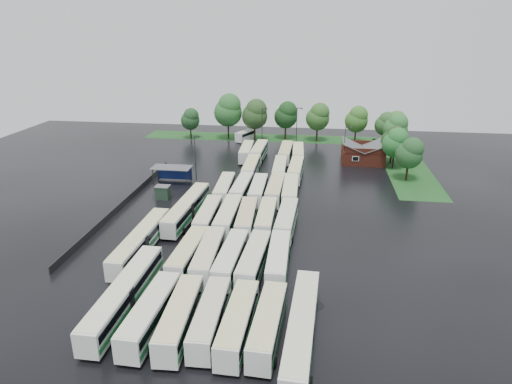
# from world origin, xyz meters

# --- Properties ---
(ground) EXTENTS (160.00, 160.00, 0.00)m
(ground) POSITION_xyz_m (0.00, 0.00, 0.00)
(ground) COLOR black
(ground) RESTS_ON ground
(brick_building) EXTENTS (10.07, 8.60, 5.39)m
(brick_building) POSITION_xyz_m (24.00, 42.77, 1.87)
(brick_building) COLOR maroon
(brick_building) RESTS_ON ground
(wash_shed) EXTENTS (8.20, 4.20, 3.58)m
(wash_shed) POSITION_xyz_m (-17.20, 22.02, 2.99)
(wash_shed) COLOR #2D2D30
(wash_shed) RESTS_ON ground
(utility_hut) EXTENTS (2.70, 2.20, 2.62)m
(utility_hut) POSITION_xyz_m (-16.20, 12.60, 1.32)
(utility_hut) COLOR #1C3223
(utility_hut) RESTS_ON ground
(grass_strip_north) EXTENTS (80.00, 10.00, 0.01)m
(grass_strip_north) POSITION_xyz_m (2.00, 64.80, 0.01)
(grass_strip_north) COLOR #194B1A
(grass_strip_north) RESTS_ON ground
(grass_strip_east) EXTENTS (10.00, 50.00, 0.01)m
(grass_strip_east) POSITION_xyz_m (34.00, 42.80, 0.01)
(grass_strip_east) COLOR #194B1A
(grass_strip_east) RESTS_ON ground
(west_fence) EXTENTS (0.10, 50.00, 1.20)m
(west_fence) POSITION_xyz_m (-22.20, 8.00, 0.60)
(west_fence) COLOR #2D2D30
(west_fence) RESTS_ON ground
(bus_r0c0) EXTENTS (3.15, 13.10, 3.63)m
(bus_r0c0) POSITION_xyz_m (-4.51, -26.22, 1.99)
(bus_r0c0) COLOR white
(bus_r0c0) RESTS_ON ground
(bus_r0c1) EXTENTS (3.29, 12.95, 3.58)m
(bus_r0c1) POSITION_xyz_m (-1.17, -26.34, 1.97)
(bus_r0c1) COLOR white
(bus_r0c1) RESTS_ON ground
(bus_r0c2) EXTENTS (2.90, 12.36, 3.42)m
(bus_r0c2) POSITION_xyz_m (2.06, -25.82, 1.88)
(bus_r0c2) COLOR white
(bus_r0c2) RESTS_ON ground
(bus_r0c3) EXTENTS (2.95, 12.60, 3.49)m
(bus_r0c3) POSITION_xyz_m (5.23, -26.35, 1.92)
(bus_r0c3) COLOR white
(bus_r0c3) RESTS_ON ground
(bus_r0c4) EXTENTS (3.22, 12.62, 3.48)m
(bus_r0c4) POSITION_xyz_m (8.44, -26.25, 1.92)
(bus_r0c4) COLOR white
(bus_r0c4) RESTS_ON ground
(bus_r1c0) EXTENTS (3.02, 12.47, 3.45)m
(bus_r1c0) POSITION_xyz_m (-4.24, -12.11, 1.90)
(bus_r1c0) COLOR white
(bus_r1c0) RESTS_ON ground
(bus_r1c1) EXTENTS (3.19, 12.89, 3.56)m
(bus_r1c1) POSITION_xyz_m (-1.29, -12.34, 1.96)
(bus_r1c1) COLOR white
(bus_r1c1) RESTS_ON ground
(bus_r1c2) EXTENTS (3.04, 12.67, 3.51)m
(bus_r1c2) POSITION_xyz_m (1.88, -12.58, 1.93)
(bus_r1c2) COLOR white
(bus_r1c2) RESTS_ON ground
(bus_r1c3) EXTENTS (3.31, 12.90, 3.56)m
(bus_r1c3) POSITION_xyz_m (5.05, -12.66, 1.96)
(bus_r1c3) COLOR white
(bus_r1c3) RESTS_ON ground
(bus_r1c4) EXTENTS (2.90, 12.62, 3.50)m
(bus_r1c4) POSITION_xyz_m (8.29, -12.06, 1.92)
(bus_r1c4) COLOR white
(bus_r1c4) RESTS_ON ground
(bus_r2c0) EXTENTS (2.95, 12.43, 3.44)m
(bus_r2c0) POSITION_xyz_m (-4.55, 1.17, 1.89)
(bus_r2c0) COLOR white
(bus_r2c0) RESTS_ON ground
(bus_r2c1) EXTENTS (2.96, 13.07, 3.63)m
(bus_r2c1) POSITION_xyz_m (-1.16, 1.15, 2.00)
(bus_r2c1) COLOR white
(bus_r2c1) RESTS_ON ground
(bus_r2c2) EXTENTS (3.24, 12.56, 3.46)m
(bus_r2c2) POSITION_xyz_m (1.93, 1.01, 1.91)
(bus_r2c2) COLOR white
(bus_r2c2) RESTS_ON ground
(bus_r2c3) EXTENTS (2.82, 12.41, 3.44)m
(bus_r2c3) POSITION_xyz_m (5.12, 1.51, 1.89)
(bus_r2c3) COLOR white
(bus_r2c3) RESTS_ON ground
(bus_r2c4) EXTENTS (3.14, 12.82, 3.54)m
(bus_r2c4) POSITION_xyz_m (8.46, 1.14, 1.95)
(bus_r2c4) COLOR white
(bus_r2c4) RESTS_ON ground
(bus_r3c0) EXTENTS (3.21, 12.54, 3.46)m
(bus_r3c0) POSITION_xyz_m (-4.49, 14.48, 1.90)
(bus_r3c0) COLOR white
(bus_r3c0) RESTS_ON ground
(bus_r3c1) EXTENTS (2.89, 12.42, 3.44)m
(bus_r3c1) POSITION_xyz_m (-1.18, 15.10, 1.89)
(bus_r3c1) COLOR white
(bus_r3c1) RESTS_ON ground
(bus_r3c2) EXTENTS (2.84, 12.36, 3.43)m
(bus_r3c2) POSITION_xyz_m (2.07, 14.65, 1.88)
(bus_r3c2) COLOR white
(bus_r3c2) RESTS_ON ground
(bus_r3c3) EXTENTS (2.85, 12.91, 3.59)m
(bus_r3c3) POSITION_xyz_m (5.32, 15.09, 1.97)
(bus_r3c3) COLOR white
(bus_r3c3) RESTS_ON ground
(bus_r3c4) EXTENTS (3.03, 13.05, 3.62)m
(bus_r3c4) POSITION_xyz_m (8.23, 14.47, 1.99)
(bus_r3c4) COLOR white
(bus_r3c4) RESTS_ON ground
(bus_r4c1) EXTENTS (2.92, 12.87, 3.57)m
(bus_r4c1) POSITION_xyz_m (-1.27, 28.18, 1.96)
(bus_r4c1) COLOR white
(bus_r4c1) RESTS_ON ground
(bus_r4c3) EXTENTS (2.99, 12.64, 3.50)m
(bus_r4c3) POSITION_xyz_m (5.03, 28.27, 1.93)
(bus_r4c3) COLOR white
(bus_r4c3) RESTS_ON ground
(bus_r4c4) EXTENTS (3.04, 12.75, 3.53)m
(bus_r4c4) POSITION_xyz_m (8.54, 28.24, 1.94)
(bus_r4c4) COLOR white
(bus_r4c4) RESTS_ON ground
(bus_r5c0) EXTENTS (3.19, 12.53, 3.46)m
(bus_r5c0) POSITION_xyz_m (-4.40, 41.68, 1.90)
(bus_r5c0) COLOR white
(bus_r5c0) RESTS_ON ground
(bus_r5c1) EXTENTS (3.03, 12.90, 3.57)m
(bus_r5c1) POSITION_xyz_m (-1.26, 42.15, 1.97)
(bus_r5c1) COLOR white
(bus_r5c1) RESTS_ON ground
(bus_r5c3) EXTENTS (2.83, 12.90, 3.59)m
(bus_r5c3) POSITION_xyz_m (5.35, 41.79, 1.97)
(bus_r5c3) COLOR white
(bus_r5c3) RESTS_ON ground
(bus_r5c4) EXTENTS (3.19, 12.46, 3.44)m
(bus_r5c4) POSITION_xyz_m (8.37, 41.74, 1.89)
(bus_r5c4) COLOR white
(bus_r5c4) RESTS_ON ground
(artic_bus_west_a) EXTENTS (2.89, 19.19, 3.56)m
(artic_bus_west_a) POSITION_xyz_m (-8.93, -22.90, 1.97)
(artic_bus_west_a) COLOR white
(artic_bus_west_a) RESTS_ON ground
(artic_bus_west_b) EXTENTS (3.54, 18.94, 3.50)m
(artic_bus_west_b) POSITION_xyz_m (-8.92, 3.95, 1.94)
(artic_bus_west_b) COLOR white
(artic_bus_west_b) RESTS_ON ground
(artic_bus_west_c) EXTENTS (2.86, 18.63, 3.45)m
(artic_bus_west_c) POSITION_xyz_m (-12.21, -9.14, 1.91)
(artic_bus_west_c) COLOR white
(artic_bus_west_c) RESTS_ON ground
(artic_bus_east) EXTENTS (3.49, 18.87, 3.48)m
(artic_bus_east) POSITION_xyz_m (12.02, -26.41, 1.93)
(artic_bus_east) COLOR white
(artic_bus_east) RESTS_ON ground
(minibus) EXTENTS (4.99, 7.07, 2.91)m
(minibus) POSITION_xyz_m (-7.72, 59.96, 1.61)
(minibus) COLOR white
(minibus) RESTS_ON ground
(tree_north_0) EXTENTS (5.44, 5.44, 9.00)m
(tree_north_0) POSITION_xyz_m (-23.81, 61.04, 5.79)
(tree_north_0) COLOR black
(tree_north_0) RESTS_ON ground
(tree_north_1) EXTENTS (8.03, 8.03, 13.30)m
(tree_north_1) POSITION_xyz_m (-12.63, 61.51, 8.56)
(tree_north_1) COLOR #2D2118
(tree_north_1) RESTS_ON ground
(tree_north_2) EXTENTS (7.30, 7.30, 12.08)m
(tree_north_2) POSITION_xyz_m (-4.81, 60.88, 7.77)
(tree_north_2) COLOR #332417
(tree_north_2) RESTS_ON ground
(tree_north_3) EXTENTS (6.66, 6.66, 11.03)m
(tree_north_3) POSITION_xyz_m (3.78, 64.18, 7.09)
(tree_north_3) COLOR #3B2415
(tree_north_3) RESTS_ON ground
(tree_north_4) EXTENTS (6.65, 6.65, 11.01)m
(tree_north_4) POSITION_xyz_m (12.94, 62.89, 7.08)
(tree_north_4) COLOR #372318
(tree_north_4) RESTS_ON ground
(tree_north_5) EXTENTS (6.36, 6.36, 10.53)m
(tree_north_5) POSITION_xyz_m (23.67, 62.25, 6.77)
(tree_north_5) COLOR black
(tree_north_5) RESTS_ON ground
(tree_north_6) EXTENTS (5.58, 5.58, 9.25)m
(tree_north_6) POSITION_xyz_m (31.34, 61.10, 5.95)
(tree_north_6) COLOR black
(tree_north_6) RESTS_ON ground
(tree_east_0) EXTENTS (5.75, 5.75, 9.53)m
(tree_east_0) POSITION_xyz_m (32.51, 30.27, 6.13)
(tree_east_0) COLOR black
(tree_east_0) RESTS_ON ground
(tree_east_1) EXTENTS (5.89, 5.89, 9.75)m
(tree_east_1) POSITION_xyz_m (30.75, 38.53, 6.28)
(tree_east_1) COLOR black
(tree_east_1) RESTS_ON ground
(tree_east_2) EXTENTS (5.63, 5.63, 9.32)m
(tree_east_2) POSITION_xyz_m (30.94, 42.88, 5.99)
(tree_east_2) COLOR black
(tree_east_2) RESTS_ON ground
(tree_east_3) EXTENTS (6.30, 6.30, 10.44)m
(tree_east_3) POSITION_xyz_m (32.97, 53.23, 6.72)
(tree_east_3) COLOR black
(tree_east_3) RESTS_ON ground
(tree_east_4) EXTENTS (5.84, 5.81, 9.62)m
(tree_east_4) POSITION_xyz_m (33.77, 61.05, 6.19)
(tree_east_4) COLOR black
(tree_east_4) RESTS_ON ground
(lamp_post_ne) EXTENTS (1.40, 0.27, 9.08)m
(lamp_post_ne) POSITION_xyz_m (19.46, 40.56, 5.27)
(lamp_post_ne) COLOR #2D2D30
(lamp_post_ne) RESTS_ON ground
(lamp_post_nw) EXTENTS (1.49, 0.29, 9.67)m
(lamp_post_nw) POSITION_xyz_m (-12.78, 25.04, 5.61)
(lamp_post_nw) COLOR #2D2D30
(lamp_post_nw) RESTS_ON ground
(lamp_post_back_w) EXTENTS (1.62, 0.32, 10.54)m
(lamp_post_back_w) POSITION_xyz_m (-1.98, 54.92, 6.12)
(lamp_post_back_w) COLOR #2D2D30
(lamp_post_back_w) RESTS_ON ground
(lamp_post_back_e) EXTENTS (1.63, 0.32, 10.60)m
(lamp_post_back_e) POSITION_xyz_m (7.33, 56.28, 6.16)
(lamp_post_back_e) COLOR #2D2D30
(lamp_post_back_e) RESTS_ON ground
(puddle_0) EXTENTS (3.90, 3.90, 0.01)m
(puddle_0) POSITION_xyz_m (-3.30, -20.09, 0.00)
(puddle_0) COLOR black
(puddle_0) RESTS_ON ground
(puddle_1) EXTENTS (4.64, 4.64, 0.01)m
(puddle_1) POSITION_xyz_m (5.55, -24.05, 0.00)
(puddle_1) COLOR black
(puddle_1) RESTS_ON ground
(puddle_2) EXTENTS (5.07, 5.07, 0.01)m
(puddle_2) POSITION_xyz_m (-6.43, 2.32, 0.00)
(puddle_2) COLOR black
(puddle_2) RESTS_ON ground
(puddle_3) EXTENTS (3.56, 3.56, 0.01)m
(puddle_3) POSITION_xyz_m (3.84, -2.05, 0.00)
(puddle_3) COLOR black
(puddle_3) RESTS_ON ground
(puddle_4) EXTENTS (2.39, 2.39, 0.01)m
(puddle_4) POSITION_xyz_m (13.34, -19.37, 0.00)
(puddle_4) COLOR black
(puddle_4) RESTS_ON ground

